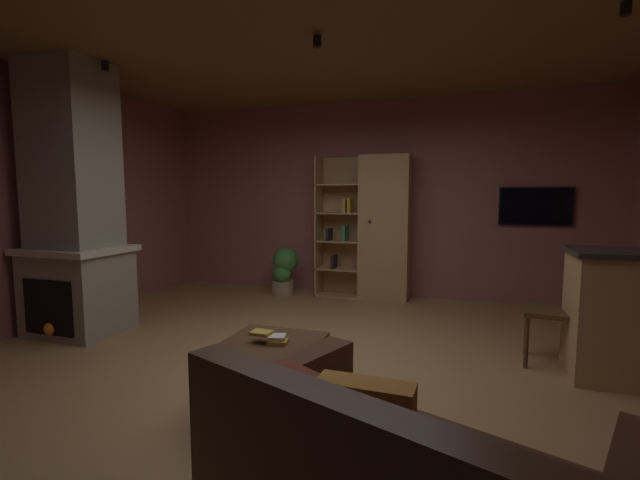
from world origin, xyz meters
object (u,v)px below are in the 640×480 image
stone_fireplace (74,214)px  dining_chair (562,305)px  table_book_2 (261,333)px  table_book_1 (277,337)px  potted_floor_plant (284,269)px  table_book_0 (278,342)px  bookshelf_cabinet (378,228)px  wall_mounted_tv (536,206)px  coffee_table (269,356)px

stone_fireplace → dining_chair: bearing=6.8°
table_book_2 → dining_chair: (2.08, 1.47, -0.00)m
stone_fireplace → table_book_1: bearing=-18.8°
stone_fireplace → potted_floor_plant: 2.81m
stone_fireplace → table_book_0: (2.68, -0.92, -0.77)m
bookshelf_cabinet → table_book_1: 3.43m
table_book_1 → wall_mounted_tv: wall_mounted_tv is taller
table_book_1 → potted_floor_plant: bearing=112.0°
coffee_table → bookshelf_cabinet: bearing=88.3°
table_book_2 → potted_floor_plant: 3.42m
table_book_1 → wall_mounted_tv: 4.22m
table_book_2 → wall_mounted_tv: (2.15, 3.62, 0.77)m
bookshelf_cabinet → dining_chair: bookshelf_cabinet is taller
table_book_2 → dining_chair: size_ratio=0.15×
table_book_2 → wall_mounted_tv: 4.28m
table_book_0 → table_book_1: (-0.01, 0.01, 0.03)m
table_book_2 → coffee_table: bearing=4.5°
table_book_0 → table_book_1: bearing=124.6°
bookshelf_cabinet → table_book_0: (-0.04, -3.41, -0.50)m
coffee_table → table_book_2: 0.16m
table_book_2 → potted_floor_plant: bearing=110.2°
coffee_table → potted_floor_plant: bearing=111.0°
bookshelf_cabinet → potted_floor_plant: 1.48m
bookshelf_cabinet → dining_chair: (1.93, -1.93, -0.46)m
bookshelf_cabinet → table_book_1: size_ratio=18.10×
stone_fireplace → table_book_0: stone_fireplace is taller
table_book_1 → dining_chair: size_ratio=0.12×
stone_fireplace → potted_floor_plant: (1.38, 2.29, -0.88)m
bookshelf_cabinet → coffee_table: (-0.10, -3.40, -0.61)m
table_book_0 → wall_mounted_tv: (2.03, 3.62, 0.82)m
coffee_table → potted_floor_plant: size_ratio=0.98×
stone_fireplace → table_book_1: (2.67, -0.91, -0.75)m
dining_chair → wall_mounted_tv: (0.07, 2.14, 0.78)m
bookshelf_cabinet → table_book_1: (-0.05, -3.40, -0.48)m
table_book_0 → dining_chair: 2.46m
table_book_0 → table_book_2: (-0.12, 0.00, 0.05)m
stone_fireplace → wall_mounted_tv: 5.43m
dining_chair → wall_mounted_tv: 2.28m
stone_fireplace → table_book_2: stone_fireplace is taller
table_book_0 → table_book_2: table_book_2 is taller
table_book_2 → table_book_0: bearing=-1.5°
coffee_table → dining_chair: (2.03, 1.47, 0.15)m
table_book_2 → bookshelf_cabinet: bearing=87.4°
table_book_2 → potted_floor_plant: potted_floor_plant is taller
bookshelf_cabinet → wall_mounted_tv: bearing=6.0°
bookshelf_cabinet → table_book_0: 3.45m
wall_mounted_tv → coffee_table: bearing=-120.1°
table_book_0 → table_book_1: table_book_1 is taller
table_book_1 → dining_chair: bearing=36.6°
table_book_2 → potted_floor_plant: size_ratio=0.19×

